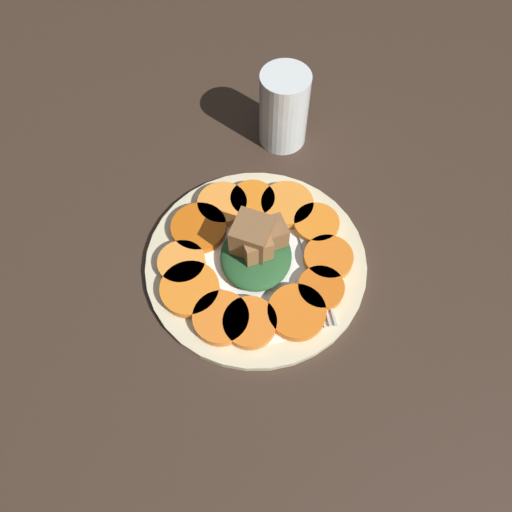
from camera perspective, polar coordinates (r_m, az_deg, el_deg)
name	(u,v)px	position (r cm, az deg, el deg)	size (l,w,h in cm)	color
table_slab	(256,267)	(66.29, 0.00, -1.30)	(120.00, 120.00, 2.00)	#38281E
plate	(256,262)	(64.95, 0.00, -0.68)	(28.68, 28.68, 1.05)	beige
carrot_slice_0	(297,312)	(60.79, 4.66, -6.41)	(7.12, 7.12, 1.25)	orange
carrot_slice_1	(321,288)	(62.41, 7.43, -3.68)	(5.78, 5.78, 1.25)	orange
carrot_slice_2	(328,258)	(64.52, 8.26, -0.22)	(6.33, 6.33, 1.25)	orange
carrot_slice_3	(316,224)	(67.01, 6.91, 3.68)	(6.06, 6.06, 1.25)	orange
carrot_slice_4	(287,205)	(68.39, 3.57, 5.89)	(7.15, 7.15, 1.25)	orange
carrot_slice_5	(253,200)	(68.69, -0.39, 6.41)	(6.09, 6.09, 1.25)	orange
carrot_slice_6	(222,204)	(68.45, -3.87, 5.94)	(6.75, 6.75, 1.25)	orange
carrot_slice_7	(199,228)	(66.60, -6.54, 3.21)	(7.37, 7.37, 1.25)	#D35E11
carrot_slice_8	(182,263)	(64.20, -8.49, -0.80)	(6.10, 6.10, 1.25)	orange
carrot_slice_9	(190,289)	(62.39, -7.57, -3.76)	(7.38, 7.38, 1.25)	orange
carrot_slice_10	(221,318)	(60.46, -4.03, -7.07)	(6.82, 6.82, 1.25)	orange
carrot_slice_11	(251,323)	(60.09, -0.53, -7.63)	(6.51, 6.51, 1.25)	orange
center_pile	(256,248)	(62.49, 0.04, 0.97)	(10.14, 9.12, 6.62)	#235128
fork	(310,263)	(64.37, 6.23, -0.79)	(18.45, 6.59, 0.40)	#B2B2B7
water_glass	(284,109)	(74.05, 3.19, 16.44)	(7.04, 7.04, 11.72)	silver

